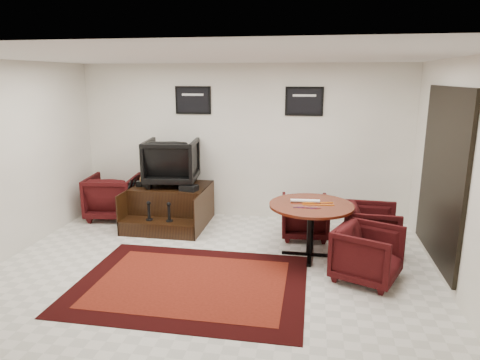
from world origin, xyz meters
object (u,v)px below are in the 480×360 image
table_chair_window (372,226)px  table_chair_corner (368,251)px  table_chair_back (305,215)px  shine_chair (172,160)px  shine_podium (171,206)px  meeting_table (311,210)px  armchair_side (113,194)px

table_chair_window → table_chair_corner: size_ratio=1.01×
table_chair_back → table_chair_corner: table_chair_corner is taller
shine_chair → table_chair_corner: shine_chair is taller
shine_podium → table_chair_back: size_ratio=1.80×
shine_podium → meeting_table: meeting_table is taller
shine_chair → meeting_table: size_ratio=0.76×
shine_chair → meeting_table: bearing=148.0°
table_chair_back → shine_podium: bearing=-11.2°
shine_chair → meeting_table: 2.77m
shine_chair → table_chair_back: size_ratio=1.21×
meeting_table → table_chair_corner: size_ratio=1.54×
shine_chair → table_chair_back: (2.37, -0.40, -0.76)m
shine_podium → meeting_table: (2.47, -1.03, 0.38)m
shine_podium → table_chair_window: bearing=-11.8°
table_chair_corner → shine_podium: bearing=86.1°
shine_chair → armchair_side: shine_chair is taller
shine_chair → armchair_side: bearing=-6.3°
meeting_table → table_chair_back: bearing=97.3°
meeting_table → shine_podium: bearing=157.4°
armchair_side → table_chair_corner: 4.73m
shine_podium → table_chair_back: bearing=-6.3°
armchair_side → meeting_table: bearing=155.2°
meeting_table → table_chair_corner: bearing=-41.3°
meeting_table → table_chair_window: meeting_table is taller
armchair_side → shine_chair: bearing=173.3°
table_chair_back → table_chair_window: bearing=151.2°
shine_podium → armchair_side: size_ratio=1.53×
meeting_table → shine_chair: bearing=154.7°
shine_podium → shine_chair: bearing=90.0°
armchair_side → table_chair_back: 3.56m
table_chair_corner → armchair_side: bearing=91.2°
shine_podium → table_chair_corner: size_ratio=1.74×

